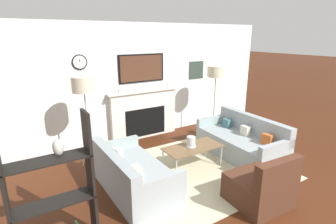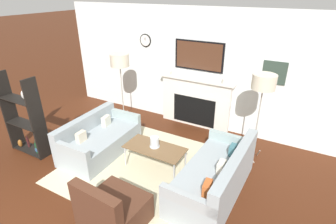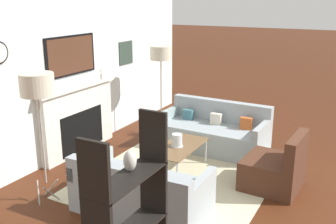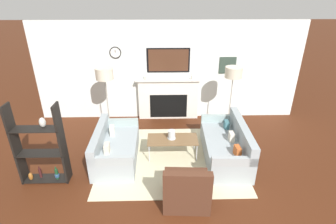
# 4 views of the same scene
# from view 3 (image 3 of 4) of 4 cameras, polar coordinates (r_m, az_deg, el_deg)

# --- Properties ---
(fireplace_wall) EXTENTS (7.26, 0.28, 2.70)m
(fireplace_wall) POSITION_cam_3_polar(r_m,az_deg,el_deg) (6.80, -13.80, 4.11)
(fireplace_wall) COLOR white
(fireplace_wall) RESTS_ON ground_plane
(area_rug) EXTENTS (3.06, 2.58, 0.01)m
(area_rug) POSITION_cam_3_polar(r_m,az_deg,el_deg) (6.06, 2.20, -9.02)
(area_rug) COLOR beige
(area_rug) RESTS_ON ground_plane
(couch_left) EXTENTS (0.90, 1.66, 0.73)m
(couch_left) POSITION_cam_3_polar(r_m,az_deg,el_deg) (4.99, -4.06, -11.62)
(couch_left) COLOR #98A3A8
(couch_left) RESTS_ON ground_plane
(couch_right) EXTENTS (0.92, 1.89, 0.82)m
(couch_right) POSITION_cam_3_polar(r_m,az_deg,el_deg) (7.00, 6.66, -3.06)
(couch_right) COLOR #98A3A8
(couch_right) RESTS_ON ground_plane
(armchair) EXTENTS (0.83, 0.80, 0.83)m
(armchair) POSITION_cam_3_polar(r_m,az_deg,el_deg) (5.76, 15.33, -8.09)
(armchair) COLOR #49291B
(armchair) RESTS_ON ground_plane
(coffee_table) EXTENTS (1.10, 0.53, 0.43)m
(coffee_table) POSITION_cam_3_polar(r_m,az_deg,el_deg) (5.97, 1.66, -5.23)
(coffee_table) COLOR brown
(coffee_table) RESTS_ON ground_plane
(hurricane_candle) EXTENTS (0.18, 0.18, 0.19)m
(hurricane_candle) POSITION_cam_3_polar(r_m,az_deg,el_deg) (5.93, 1.31, -4.22)
(hurricane_candle) COLOR silver
(hurricane_candle) RESTS_ON coffee_table
(floor_lamp_left) EXTENTS (0.42, 0.42, 1.72)m
(floor_lamp_left) POSITION_cam_3_polar(r_m,az_deg,el_deg) (5.06, -18.47, 3.57)
(floor_lamp_left) COLOR #9E998E
(floor_lamp_left) RESTS_ON ground_plane
(floor_lamp_right) EXTENTS (0.41, 0.41, 1.72)m
(floor_lamp_right) POSITION_cam_3_polar(r_m,az_deg,el_deg) (7.51, -1.04, 8.39)
(floor_lamp_right) COLOR #9E998E
(floor_lamp_right) RESTS_ON ground_plane
(shelf_unit) EXTENTS (0.89, 0.28, 1.63)m
(shelf_unit) POSITION_cam_3_polar(r_m,az_deg,el_deg) (3.54, -5.63, -15.52)
(shelf_unit) COLOR black
(shelf_unit) RESTS_ON ground_plane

